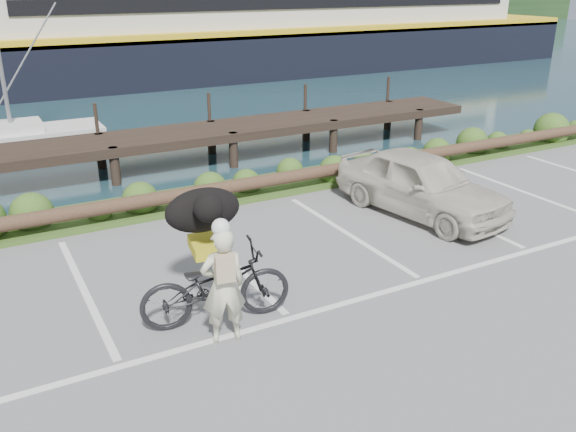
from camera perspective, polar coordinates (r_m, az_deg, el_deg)
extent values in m
plane|color=slate|center=(9.74, -0.90, -8.52)|extent=(72.00, 72.00, 0.00)
plane|color=#173039|center=(55.96, -24.91, 13.34)|extent=(160.00, 160.00, 0.00)
cube|color=#3D5B21|center=(14.21, -10.82, 1.26)|extent=(34.00, 1.60, 0.10)
imported|color=black|center=(9.16, -6.77, -6.50)|extent=(2.37, 1.15, 1.19)
imported|color=beige|center=(8.58, -6.08, -6.51)|extent=(0.69, 0.51, 1.72)
ellipsoid|color=black|center=(9.42, -7.98, 0.56)|extent=(0.78, 1.28, 0.69)
imported|color=beige|center=(13.54, 12.35, 2.99)|extent=(2.31, 4.28, 1.38)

